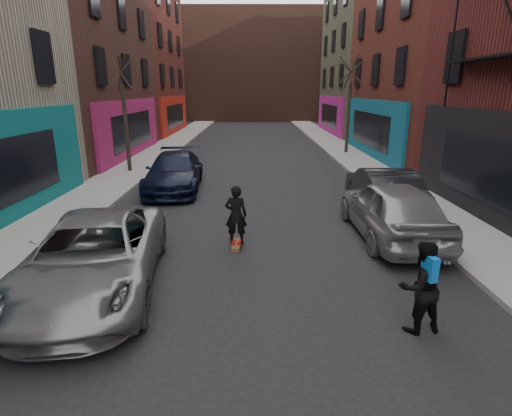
{
  "coord_description": "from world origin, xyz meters",
  "views": [
    {
      "loc": [
        0.14,
        -2.13,
        4.09
      ],
      "look_at": [
        0.18,
        6.24,
        1.6
      ],
      "focal_mm": 28.0,
      "sensor_mm": 36.0,
      "label": 1
    }
  ],
  "objects_px": {
    "skateboard": "(236,245)",
    "pedestrian": "(421,287)",
    "tree_left_far": "(124,105)",
    "skateboarder": "(236,215)",
    "parked_right_far": "(392,209)",
    "tree_right_far": "(349,99)",
    "parked_right_end": "(383,189)",
    "parked_left_far": "(94,256)",
    "parked_left_end": "(174,172)"
  },
  "relations": [
    {
      "from": "tree_left_far",
      "to": "parked_left_far",
      "type": "relative_size",
      "value": 1.18
    },
    {
      "from": "skateboard",
      "to": "pedestrian",
      "type": "xyz_separation_m",
      "value": [
        3.34,
        -3.91,
        0.79
      ]
    },
    {
      "from": "tree_left_far",
      "to": "pedestrian",
      "type": "bearing_deg",
      "value": -56.64
    },
    {
      "from": "parked_left_far",
      "to": "skateboarder",
      "type": "bearing_deg",
      "value": 32.3
    },
    {
      "from": "pedestrian",
      "to": "parked_left_far",
      "type": "bearing_deg",
      "value": -24.61
    },
    {
      "from": "tree_left_far",
      "to": "parked_left_far",
      "type": "bearing_deg",
      "value": -76.42
    },
    {
      "from": "parked_left_far",
      "to": "parked_right_end",
      "type": "distance_m",
      "value": 9.63
    },
    {
      "from": "parked_left_far",
      "to": "parked_left_end",
      "type": "relative_size",
      "value": 1.04
    },
    {
      "from": "pedestrian",
      "to": "parked_right_far",
      "type": "bearing_deg",
      "value": -113.19
    },
    {
      "from": "tree_right_far",
      "to": "parked_right_end",
      "type": "distance_m",
      "value": 13.16
    },
    {
      "from": "parked_right_far",
      "to": "parked_right_end",
      "type": "relative_size",
      "value": 1.05
    },
    {
      "from": "parked_right_end",
      "to": "skateboarder",
      "type": "distance_m",
      "value": 5.94
    },
    {
      "from": "tree_left_far",
      "to": "parked_right_end",
      "type": "bearing_deg",
      "value": -32.07
    },
    {
      "from": "parked_left_far",
      "to": "skateboard",
      "type": "bearing_deg",
      "value": 32.3
    },
    {
      "from": "skateboard",
      "to": "pedestrian",
      "type": "distance_m",
      "value": 5.21
    },
    {
      "from": "parked_right_end",
      "to": "parked_right_far",
      "type": "bearing_deg",
      "value": 78.99
    },
    {
      "from": "parked_right_end",
      "to": "pedestrian",
      "type": "distance_m",
      "value": 7.38
    },
    {
      "from": "tree_left_far",
      "to": "parked_right_end",
      "type": "height_order",
      "value": "tree_left_far"
    },
    {
      "from": "parked_right_far",
      "to": "parked_right_end",
      "type": "xyz_separation_m",
      "value": [
        0.56,
        2.58,
        -0.07
      ]
    },
    {
      "from": "parked_left_far",
      "to": "parked_left_end",
      "type": "distance_m",
      "value": 8.8
    },
    {
      "from": "parked_right_far",
      "to": "skateboard",
      "type": "relative_size",
      "value": 6.19
    },
    {
      "from": "parked_right_end",
      "to": "skateboarder",
      "type": "height_order",
      "value": "skateboarder"
    },
    {
      "from": "parked_right_far",
      "to": "pedestrian",
      "type": "distance_m",
      "value": 4.75
    },
    {
      "from": "tree_right_far",
      "to": "parked_left_far",
      "type": "relative_size",
      "value": 1.23
    },
    {
      "from": "tree_left_far",
      "to": "tree_right_far",
      "type": "relative_size",
      "value": 0.96
    },
    {
      "from": "tree_left_far",
      "to": "skateboarder",
      "type": "xyz_separation_m",
      "value": [
        5.86,
        -10.06,
        -2.48
      ]
    },
    {
      "from": "tree_right_far",
      "to": "skateboarder",
      "type": "bearing_deg",
      "value": -112.15
    },
    {
      "from": "parked_right_far",
      "to": "skateboarder",
      "type": "relative_size",
      "value": 3.08
    },
    {
      "from": "parked_right_end",
      "to": "skateboarder",
      "type": "xyz_separation_m",
      "value": [
        -4.94,
        -3.29,
        0.12
      ]
    },
    {
      "from": "tree_right_far",
      "to": "pedestrian",
      "type": "xyz_separation_m",
      "value": [
        -3.2,
        -19.98,
        -2.69
      ]
    },
    {
      "from": "parked_left_end",
      "to": "skateboard",
      "type": "height_order",
      "value": "parked_left_end"
    },
    {
      "from": "tree_left_far",
      "to": "tree_right_far",
      "type": "distance_m",
      "value": 13.78
    },
    {
      "from": "tree_right_far",
      "to": "parked_right_far",
      "type": "distance_m",
      "value": 15.73
    },
    {
      "from": "tree_right_far",
      "to": "skateboarder",
      "type": "distance_m",
      "value": 17.54
    },
    {
      "from": "skateboarder",
      "to": "pedestrian",
      "type": "distance_m",
      "value": 5.14
    },
    {
      "from": "parked_left_far",
      "to": "parked_right_end",
      "type": "xyz_separation_m",
      "value": [
        7.8,
        5.66,
        0.01
      ]
    },
    {
      "from": "parked_left_end",
      "to": "skateboard",
      "type": "relative_size",
      "value": 6.61
    },
    {
      "from": "parked_left_end",
      "to": "parked_right_far",
      "type": "xyz_separation_m",
      "value": [
        7.24,
        -5.72,
        0.08
      ]
    },
    {
      "from": "parked_left_far",
      "to": "skateboarder",
      "type": "xyz_separation_m",
      "value": [
        2.86,
        2.36,
        0.14
      ]
    },
    {
      "from": "parked_right_end",
      "to": "skateboard",
      "type": "height_order",
      "value": "parked_right_end"
    },
    {
      "from": "tree_left_far",
      "to": "parked_right_far",
      "type": "height_order",
      "value": "tree_left_far"
    },
    {
      "from": "tree_left_far",
      "to": "skateboarder",
      "type": "relative_size",
      "value": 4.05
    },
    {
      "from": "tree_left_far",
      "to": "parked_left_far",
      "type": "xyz_separation_m",
      "value": [
        3.0,
        -12.42,
        -2.61
      ]
    },
    {
      "from": "parked_left_far",
      "to": "pedestrian",
      "type": "bearing_deg",
      "value": -21.28
    },
    {
      "from": "tree_right_far",
      "to": "pedestrian",
      "type": "relative_size",
      "value": 4.08
    },
    {
      "from": "tree_left_far",
      "to": "parked_left_end",
      "type": "distance_m",
      "value": 5.38
    },
    {
      "from": "tree_left_far",
      "to": "pedestrian",
      "type": "height_order",
      "value": "tree_left_far"
    },
    {
      "from": "skateboard",
      "to": "skateboarder",
      "type": "relative_size",
      "value": 0.5
    },
    {
      "from": "tree_right_far",
      "to": "parked_right_end",
      "type": "height_order",
      "value": "tree_right_far"
    },
    {
      "from": "tree_right_far",
      "to": "skateboarder",
      "type": "relative_size",
      "value": 4.24
    }
  ]
}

